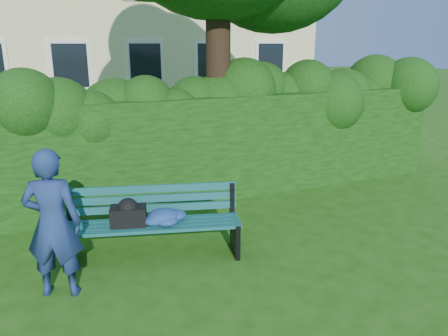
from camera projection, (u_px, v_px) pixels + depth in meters
name	position (u px, v px, depth m)	size (l,w,h in m)	color
ground	(242.00, 246.00, 5.96)	(80.00, 80.00, 0.00)	#1D4F0F
hedge	(188.00, 148.00, 7.66)	(10.00, 1.00, 1.80)	#0C330B
park_bench	(151.00, 220.00, 5.55)	(2.27, 1.13, 0.89)	#0D3E43
man_reading	(53.00, 224.00, 4.61)	(0.60, 0.39, 1.65)	navy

